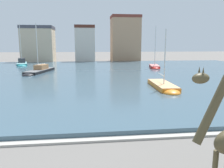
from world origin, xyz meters
TOP-DOWN VIEW (x-y plane):
  - harbor_water at (0.00, 33.95)m, footprint 76.94×50.74m
  - quay_edge_coping at (0.00, 8.33)m, footprint 76.94×0.50m
  - sailboat_black at (-7.17, 35.01)m, footprint 4.00×9.25m
  - sailboat_red at (13.97, 40.10)m, footprint 2.76×6.28m
  - sailboat_teal at (-13.84, 50.44)m, footprint 4.21×8.98m
  - sailboat_orange at (8.57, 19.62)m, footprint 2.18×7.01m
  - townhouse_wide_warehouse at (-12.10, 61.61)m, footprint 8.39×7.49m
  - townhouse_corner_house at (0.47, 61.60)m, footprint 5.41×6.77m
  - townhouse_end_terrace at (12.15, 63.01)m, footprint 8.25×6.39m

SIDE VIEW (x-z plane):
  - quay_edge_coping at x=0.00m, z-range 0.00..0.12m
  - harbor_water at x=0.00m, z-range 0.00..0.37m
  - sailboat_orange at x=8.57m, z-range -2.79..3.65m
  - sailboat_red at x=13.97m, z-range -3.76..4.70m
  - sailboat_black at x=-7.17m, z-range -3.58..4.67m
  - sailboat_teal at x=-13.84m, z-range -4.14..5.33m
  - townhouse_wide_warehouse at x=-12.10m, z-range 0.01..9.79m
  - townhouse_corner_house at x=0.47m, z-range 0.01..10.05m
  - townhouse_end_terrace at x=12.15m, z-range 0.02..13.06m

